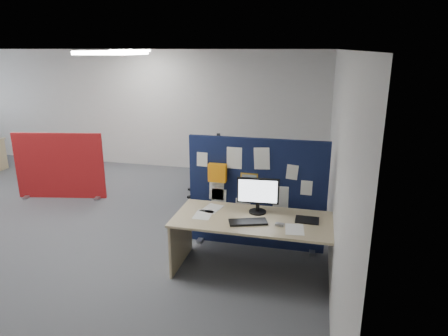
% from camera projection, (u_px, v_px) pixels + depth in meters
% --- Properties ---
extents(floor, '(9.00, 9.00, 0.00)m').
position_uv_depth(floor, '(44.00, 222.00, 6.50)').
color(floor, '#55585D').
rests_on(floor, ground).
extents(ceiling, '(9.00, 7.00, 0.02)m').
position_uv_depth(ceiling, '(20.00, 49.00, 5.72)').
color(ceiling, white).
rests_on(ceiling, wall_back).
extents(wall_back, '(9.00, 0.02, 2.70)m').
position_uv_depth(wall_back, '(134.00, 109.00, 9.37)').
color(wall_back, silver).
rests_on(wall_back, floor).
extents(wall_right, '(0.02, 7.00, 2.70)m').
position_uv_depth(wall_right, '(336.00, 160.00, 5.10)').
color(wall_right, silver).
rests_on(wall_right, floor).
extents(ceiling_lights, '(4.10, 4.10, 0.04)m').
position_uv_depth(ceiling_lights, '(68.00, 51.00, 6.28)').
color(ceiling_lights, white).
rests_on(ceiling_lights, ceiling).
extents(navy_divider, '(1.91, 0.30, 1.57)m').
position_uv_depth(navy_divider, '(255.00, 193.00, 5.51)').
color(navy_divider, '#0E1136').
rests_on(navy_divider, floor).
extents(main_desk, '(1.99, 0.89, 0.73)m').
position_uv_depth(main_desk, '(256.00, 229.00, 4.94)').
color(main_desk, tan).
rests_on(main_desk, floor).
extents(monitor_main, '(0.52, 0.22, 0.45)m').
position_uv_depth(monitor_main, '(258.00, 194.00, 4.96)').
color(monitor_main, black).
rests_on(monitor_main, main_desk).
extents(keyboard, '(0.48, 0.32, 0.02)m').
position_uv_depth(keyboard, '(248.00, 222.00, 4.73)').
color(keyboard, black).
rests_on(keyboard, main_desk).
extents(mouse, '(0.11, 0.07, 0.03)m').
position_uv_depth(mouse, '(280.00, 225.00, 4.65)').
color(mouse, '#939397').
rests_on(mouse, main_desk).
extents(paper_tray, '(0.28, 0.22, 0.01)m').
position_uv_depth(paper_tray, '(307.00, 220.00, 4.79)').
color(paper_tray, black).
rests_on(paper_tray, main_desk).
extents(red_divider, '(1.64, 0.38, 1.24)m').
position_uv_depth(red_divider, '(60.00, 167.00, 7.40)').
color(red_divider, '#B01617').
rests_on(red_divider, floor).
extents(office_chair, '(0.76, 0.73, 1.15)m').
position_uv_depth(office_chair, '(211.00, 162.00, 7.52)').
color(office_chair, black).
rests_on(office_chair, floor).
extents(desk_papers, '(1.36, 0.71, 0.00)m').
position_uv_depth(desk_papers, '(235.00, 217.00, 4.89)').
color(desk_papers, white).
rests_on(desk_papers, main_desk).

